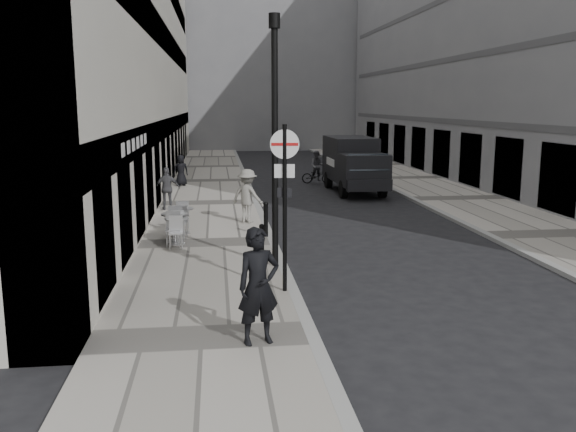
% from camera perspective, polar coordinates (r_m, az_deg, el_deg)
% --- Properties ---
extents(ground, '(120.00, 120.00, 0.00)m').
position_cam_1_polar(ground, '(9.01, 4.98, -17.67)').
color(ground, black).
rests_on(ground, ground).
extents(sidewalk, '(4.00, 60.00, 0.12)m').
position_cam_1_polar(sidewalk, '(26.11, -7.39, 1.15)').
color(sidewalk, '#ADA69C').
rests_on(sidewalk, ground).
extents(far_sidewalk, '(4.00, 60.00, 0.12)m').
position_cam_1_polar(far_sidewalk, '(28.21, 15.56, 1.54)').
color(far_sidewalk, '#ADA69C').
rests_on(far_sidewalk, ground).
extents(building_left, '(4.00, 45.00, 18.00)m').
position_cam_1_polar(building_left, '(32.91, -15.03, 18.43)').
color(building_left, beige).
rests_on(building_left, ground).
extents(building_far, '(24.00, 16.00, 22.00)m').
position_cam_1_polar(building_far, '(64.21, -4.06, 16.47)').
color(building_far, gray).
rests_on(building_far, ground).
extents(walking_man, '(0.85, 0.67, 2.06)m').
position_cam_1_polar(walking_man, '(10.58, -2.78, -6.57)').
color(walking_man, black).
rests_on(walking_man, sidewalk).
extents(sign_post, '(0.63, 0.13, 3.69)m').
position_cam_1_polar(sign_post, '(13.23, -0.31, 2.82)').
color(sign_post, black).
rests_on(sign_post, sidewalk).
extents(lamppost, '(0.28, 0.28, 6.27)m').
position_cam_1_polar(lamppost, '(15.30, -1.24, 8.08)').
color(lamppost, black).
rests_on(lamppost, sidewalk).
extents(bollard_near, '(0.14, 0.14, 1.03)m').
position_cam_1_polar(bollard_near, '(19.18, -2.09, -0.39)').
color(bollard_near, black).
rests_on(bollard_near, sidewalk).
extents(bollard_far, '(0.12, 0.12, 0.93)m').
position_cam_1_polar(bollard_far, '(16.20, -2.47, -2.60)').
color(bollard_far, black).
rests_on(bollard_far, sidewalk).
extents(panel_van, '(2.17, 5.63, 2.63)m').
position_cam_1_polar(panel_van, '(29.78, 6.14, 5.08)').
color(panel_van, black).
rests_on(panel_van, ground).
extents(cyclist, '(1.74, 0.97, 1.77)m').
position_cam_1_polar(cyclist, '(32.88, 2.75, 4.24)').
color(cyclist, black).
rests_on(cyclist, ground).
extents(pedestrian_a, '(1.05, 0.60, 1.69)m').
position_cam_1_polar(pedestrian_a, '(24.45, -11.23, 2.54)').
color(pedestrian_a, '#4C4B50').
rests_on(pedestrian_a, sidewalk).
extents(pedestrian_b, '(1.40, 1.26, 1.88)m').
position_cam_1_polar(pedestrian_b, '(21.39, -3.81, 1.88)').
color(pedestrian_b, gray).
rests_on(pedestrian_b, sidewalk).
extents(pedestrian_c, '(0.89, 0.72, 1.57)m').
position_cam_1_polar(pedestrian_c, '(31.58, -10.00, 4.23)').
color(pedestrian_c, black).
rests_on(pedestrian_c, sidewalk).
extents(cafe_table_near, '(0.73, 1.64, 0.94)m').
position_cam_1_polar(cafe_table_near, '(18.39, -10.34, -1.16)').
color(cafe_table_near, silver).
rests_on(cafe_table_near, sidewalk).
extents(cafe_table_mid, '(0.75, 1.70, 0.97)m').
position_cam_1_polar(cafe_table_mid, '(19.89, -9.90, -0.23)').
color(cafe_table_mid, '#AAA9AC').
rests_on(cafe_table_mid, sidewalk).
extents(cafe_table_far, '(0.79, 1.79, 1.02)m').
position_cam_1_polar(cafe_table_far, '(18.71, -10.56, -0.84)').
color(cafe_table_far, '#A3A2A5').
rests_on(cafe_table_far, sidewalk).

